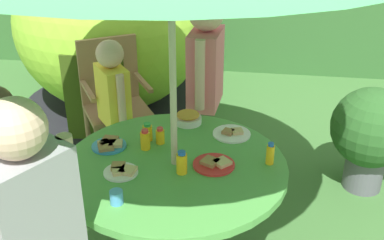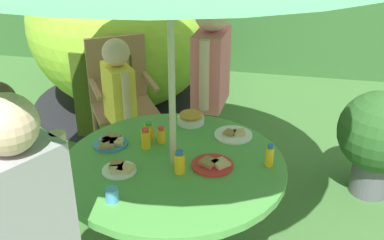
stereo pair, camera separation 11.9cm
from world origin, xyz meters
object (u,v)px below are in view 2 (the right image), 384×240
at_px(child_in_pink_shirt, 211,69).
at_px(plate_front_edge, 120,169).
at_px(dome_tent, 124,23).
at_px(plate_mid_left, 213,164).
at_px(juice_bottle_center_back, 270,156).
at_px(garden_table, 174,181).
at_px(potted_plant, 379,136).
at_px(child_in_grey_shirt, 24,209).
at_px(juice_bottle_center_front, 146,139).
at_px(wooden_chair, 121,93).
at_px(child_in_white_shirt, 8,152).
at_px(snack_bowl, 191,118).
at_px(cup_near, 112,195).
at_px(plate_near_right, 110,142).
at_px(plate_far_right, 234,134).
at_px(juice_bottle_near_left, 161,135).
at_px(juice_bottle_far_left, 180,163).
at_px(child_in_yellow_shirt, 119,94).
at_px(juice_bottle_mid_right, 149,131).

xyz_separation_m(child_in_pink_shirt, plate_front_edge, (-0.33, -1.06, -0.21)).
xyz_separation_m(dome_tent, plate_mid_left, (1.24, -2.19, -0.14)).
bearing_deg(plate_front_edge, juice_bottle_center_back, 15.07).
bearing_deg(plate_mid_left, garden_table, -177.73).
height_order(potted_plant, child_in_grey_shirt, child_in_grey_shirt).
relative_size(plate_front_edge, juice_bottle_center_front, 1.49).
distance_m(wooden_chair, plate_front_edge, 1.37).
relative_size(child_in_white_shirt, snack_bowl, 6.61).
height_order(snack_bowl, cup_near, snack_bowl).
bearing_deg(plate_near_right, plate_far_right, 19.62).
height_order(wooden_chair, plate_far_right, wooden_chair).
height_order(plate_far_right, juice_bottle_near_left, juice_bottle_near_left).
height_order(child_in_pink_shirt, juice_bottle_far_left, child_in_pink_shirt).
height_order(child_in_yellow_shirt, plate_near_right, child_in_yellow_shirt).
height_order(dome_tent, juice_bottle_center_back, dome_tent).
xyz_separation_m(plate_mid_left, juice_bottle_center_back, (0.30, 0.07, 0.05)).
distance_m(dome_tent, cup_near, 2.72).
xyz_separation_m(snack_bowl, plate_near_right, (-0.42, -0.37, -0.02)).
bearing_deg(juice_bottle_center_front, plate_near_right, -178.05).
relative_size(juice_bottle_center_front, cup_near, 1.77).
distance_m(wooden_chair, juice_bottle_center_front, 1.15).
distance_m(potted_plant, juice_bottle_far_left, 1.64).
relative_size(dome_tent, juice_bottle_far_left, 16.47).
xyz_separation_m(plate_mid_left, cup_near, (-0.43, -0.41, 0.02)).
height_order(child_in_grey_shirt, snack_bowl, child_in_grey_shirt).
height_order(wooden_chair, plate_near_right, wooden_chair).
bearing_deg(juice_bottle_center_back, child_in_grey_shirt, -138.21).
bearing_deg(cup_near, child_in_grey_shirt, -120.51).
bearing_deg(juice_bottle_far_left, child_in_yellow_shirt, 126.57).
bearing_deg(potted_plant, juice_bottle_mid_right, -153.65).
bearing_deg(child_in_yellow_shirt, juice_bottle_near_left, 2.25).
height_order(child_in_white_shirt, cup_near, child_in_white_shirt).
height_order(child_in_yellow_shirt, child_in_white_shirt, child_in_white_shirt).
xyz_separation_m(potted_plant, juice_bottle_far_left, (-1.21, -1.06, 0.28)).
bearing_deg(child_in_yellow_shirt, juice_bottle_center_front, -5.88).
relative_size(child_in_grey_shirt, juice_bottle_center_front, 11.26).
height_order(child_in_grey_shirt, juice_bottle_far_left, child_in_grey_shirt).
xyz_separation_m(child_in_grey_shirt, plate_mid_left, (0.66, 0.80, -0.20)).
distance_m(juice_bottle_center_front, juice_bottle_mid_right, 0.11).
bearing_deg(child_in_white_shirt, juice_bottle_center_back, -0.33).
bearing_deg(plate_far_right, dome_tent, 125.67).
distance_m(wooden_chair, child_in_grey_shirt, 1.98).
relative_size(juice_bottle_center_back, cup_near, 1.84).
relative_size(wooden_chair, juice_bottle_far_left, 7.63).
xyz_separation_m(child_in_pink_shirt, juice_bottle_near_left, (-0.18, -0.71, -0.17)).
bearing_deg(child_in_grey_shirt, juice_bottle_mid_right, 16.48).
bearing_deg(dome_tent, snack_bowl, -65.78).
relative_size(plate_far_right, juice_bottle_far_left, 1.78).
bearing_deg(plate_mid_left, snack_bowl, 114.38).
bearing_deg(garden_table, dome_tent, 114.78).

